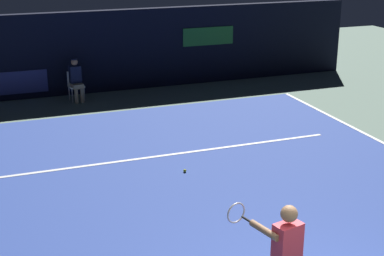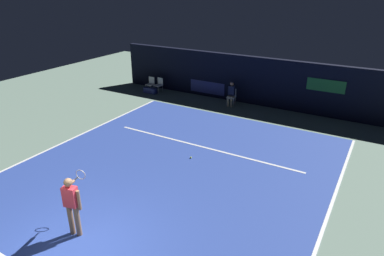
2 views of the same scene
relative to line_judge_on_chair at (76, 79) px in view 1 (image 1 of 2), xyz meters
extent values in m
plane|color=slate|center=(1.16, -7.35, -0.69)|extent=(33.49, 33.49, 0.00)
cube|color=#2D479E|center=(1.16, -7.35, -0.68)|extent=(10.61, 11.65, 0.01)
cube|color=white|center=(1.16, -5.32, -0.67)|extent=(8.28, 0.10, 0.01)
cube|color=black|center=(1.16, 0.91, 0.61)|extent=(17.30, 0.30, 2.60)
cube|color=navy|center=(-1.87, 0.75, -0.14)|extent=(2.20, 0.04, 0.70)
cube|color=#1E6B2D|center=(4.62, 0.75, 0.91)|extent=(1.80, 0.04, 0.60)
cube|color=#D8333F|center=(0.75, -11.63, 0.51)|extent=(0.40, 0.30, 0.56)
sphere|color=#8C6647|center=(0.75, -11.63, 0.93)|extent=(0.22, 0.22, 0.22)
cylinder|color=#8C6647|center=(0.50, -11.46, 0.66)|extent=(0.21, 0.51, 0.09)
cylinder|color=#8C6647|center=(0.96, -11.56, 0.43)|extent=(0.09, 0.09, 0.56)
cylinder|color=black|center=(0.43, -11.17, 0.66)|extent=(0.10, 0.30, 0.03)
torus|color=#B2B2B7|center=(0.36, -10.90, 0.66)|extent=(0.30, 0.10, 0.30)
cube|color=white|center=(0.00, 0.01, -0.23)|extent=(0.49, 0.45, 0.04)
cube|color=white|center=(-0.03, 0.21, 0.00)|extent=(0.42, 0.08, 0.42)
cylinder|color=#B2B2B7|center=(-0.17, -0.18, -0.46)|extent=(0.03, 0.03, 0.46)
cylinder|color=#B2B2B7|center=(0.20, -0.13, -0.46)|extent=(0.03, 0.03, 0.46)
cylinder|color=#B2B2B7|center=(-0.21, 0.16, -0.46)|extent=(0.03, 0.03, 0.46)
cylinder|color=#B2B2B7|center=(0.16, 0.21, -0.46)|extent=(0.03, 0.03, 0.46)
cube|color=tan|center=(0.01, -0.06, -0.19)|extent=(0.37, 0.44, 0.14)
cylinder|color=tan|center=(-0.06, -0.25, -0.46)|extent=(0.11, 0.11, 0.46)
cylinder|color=tan|center=(0.12, -0.23, -0.46)|extent=(0.11, 0.11, 0.46)
cube|color=#141933|center=(-0.01, 0.05, 0.14)|extent=(0.36, 0.26, 0.52)
sphere|color=tan|center=(-0.01, 0.05, 0.52)|extent=(0.20, 0.20, 0.20)
cylinder|color=#141933|center=(-0.01, 0.05, 0.61)|extent=(0.19, 0.19, 0.04)
sphere|color=#CCE033|center=(1.23, -6.40, -0.64)|extent=(0.07, 0.07, 0.07)
camera|label=1|loc=(-2.63, -17.27, 4.27)|focal=54.21mm
camera|label=2|loc=(7.11, -16.39, 5.54)|focal=32.07mm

